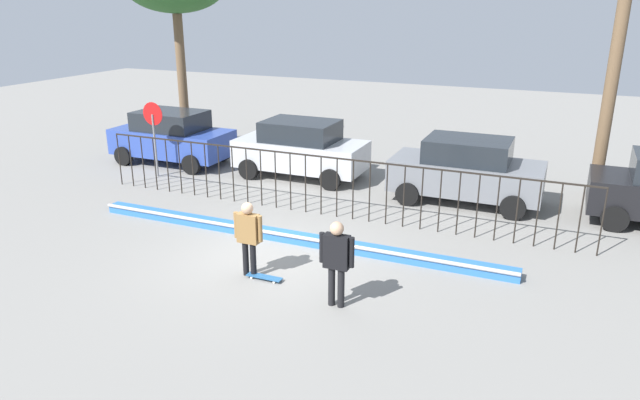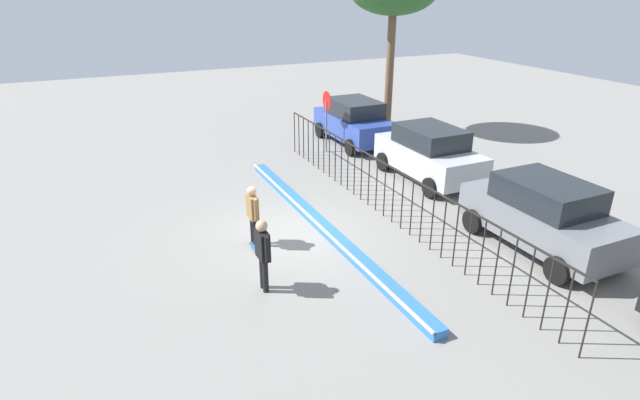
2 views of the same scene
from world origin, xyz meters
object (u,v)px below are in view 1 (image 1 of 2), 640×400
at_px(parked_car_blue, 172,137).
at_px(parked_car_gray, 466,170).
at_px(camera_operator, 337,256).
at_px(parked_car_silver, 301,148).
at_px(skateboard, 264,277).
at_px(skateboarder, 248,232).
at_px(stop_sign, 154,129).

height_order(parked_car_blue, parked_car_gray, same).
relative_size(camera_operator, parked_car_blue, 0.41).
bearing_deg(camera_operator, parked_car_silver, -16.80).
height_order(skateboard, parked_car_gray, parked_car_gray).
bearing_deg(skateboard, parked_car_gray, 83.12).
xyz_separation_m(skateboard, parked_car_silver, (-2.54, 7.24, 0.91)).
height_order(camera_operator, parked_car_blue, parked_car_blue).
distance_m(skateboarder, skateboard, 1.02).
bearing_deg(camera_operator, parked_car_gray, -55.49).
bearing_deg(skateboard, parked_car_blue, 154.01).
distance_m(parked_car_silver, stop_sign, 4.88).
bearing_deg(skateboarder, skateboard, 1.49).
relative_size(skateboarder, skateboard, 2.09).
relative_size(camera_operator, parked_car_gray, 0.41).
distance_m(parked_car_blue, parked_car_silver, 5.01).
bearing_deg(parked_car_silver, stop_sign, -157.37).
relative_size(parked_car_gray, stop_sign, 1.72).
bearing_deg(skateboard, skateboarder, -171.08).
height_order(skateboarder, skateboard, skateboarder).
bearing_deg(stop_sign, skateboarder, -38.80).
height_order(camera_operator, parked_car_silver, parked_car_silver).
xyz_separation_m(skateboard, stop_sign, (-7.00, 5.38, 1.56)).
relative_size(skateboarder, parked_car_blue, 0.39).
relative_size(camera_operator, stop_sign, 0.70).
bearing_deg(parked_car_gray, skateboard, -109.82).
bearing_deg(parked_car_gray, parked_car_blue, -177.10).
bearing_deg(skateboarder, parked_car_silver, 116.06).
distance_m(skateboarder, stop_sign, 8.52).
bearing_deg(parked_car_silver, skateboard, -70.75).
relative_size(camera_operator, parked_car_silver, 0.41).
xyz_separation_m(camera_operator, parked_car_blue, (-9.36, 7.40, -0.08)).
height_order(skateboard, parked_car_silver, parked_car_silver).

